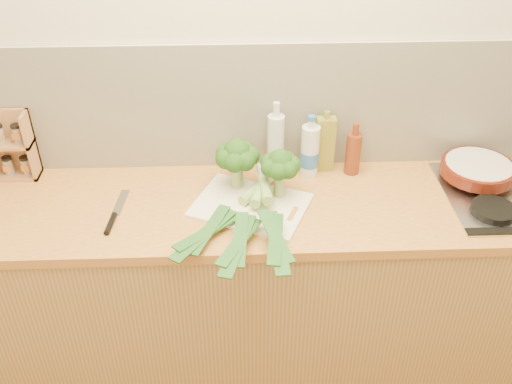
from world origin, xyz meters
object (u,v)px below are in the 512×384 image
Objects in this scene: chopping_board at (251,205)px; spice_rack at (5,148)px; chefs_knife at (113,218)px; skillet at (479,169)px.

spice_rack is at bearing -171.48° from chopping_board.
chopping_board is 1.43× the size of chefs_knife.
chefs_knife is (-0.52, -0.06, 0.00)m from chopping_board.
skillet is 1.48× the size of spice_rack.
chopping_board is 0.97× the size of skillet.
chopping_board is 0.95m from skillet.
spice_rack is at bearing -172.29° from skillet.
chefs_knife is 1.00× the size of spice_rack.
spice_rack is (-1.00, 0.27, 0.12)m from chopping_board.
chefs_knife is at bearing -160.49° from skillet.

